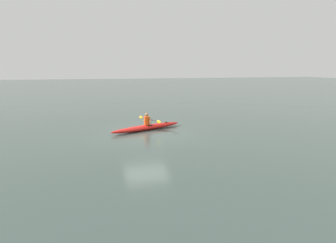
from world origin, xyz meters
TOP-DOWN VIEW (x-y plane):
  - ground_plane at (0.00, 0.00)m, footprint 160.00×160.00m
  - kayak at (-0.24, -0.86)m, footprint 4.68×2.38m
  - kayaker at (-0.25, -0.86)m, footprint 0.93×2.15m

SIDE VIEW (x-z plane):
  - ground_plane at x=0.00m, z-range 0.00..0.00m
  - kayak at x=-0.24m, z-range 0.00..0.31m
  - kayaker at x=-0.25m, z-range 0.26..0.99m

